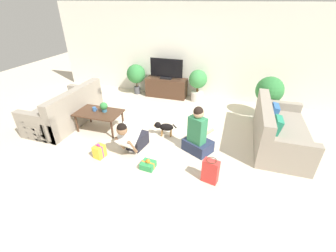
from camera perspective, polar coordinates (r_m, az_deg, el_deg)
ground_plane at (r=4.93m, az=-2.13°, el=-3.00°), size 16.00×16.00×0.00m
wall_back at (r=6.82m, az=5.32°, el=18.04°), size 8.40×0.06×2.60m
sofa_left at (r=5.94m, az=-24.38°, el=3.49°), size 0.94×1.86×0.87m
sofa_right at (r=5.06m, az=26.07°, el=-1.37°), size 0.94×1.86×0.87m
coffee_table at (r=5.29m, az=-17.15°, el=2.94°), size 1.01×0.62×0.45m
tv_console at (r=6.98m, az=-0.41°, el=9.74°), size 1.23×0.44×0.57m
tv at (r=6.81m, az=-0.43°, el=14.04°), size 0.98×0.20×0.59m
potted_plant_back_left at (r=7.17m, az=-8.10°, el=12.79°), size 0.57×0.57×0.93m
potted_plant_back_right at (r=6.63m, az=7.57°, el=10.87°), size 0.52×0.52×0.92m
potted_plant_corner_right at (r=6.05m, az=24.30°, el=7.85°), size 0.66×0.66×1.05m
person_kneeling at (r=4.40m, az=-9.24°, el=-2.73°), size 0.43×0.77×0.75m
person_sitting at (r=4.36m, az=7.56°, el=-2.45°), size 0.65×0.61×0.98m
dog at (r=4.91m, az=-1.00°, el=-0.24°), size 0.50×0.21×0.32m
gift_box_a at (r=4.49m, az=-17.02°, el=-6.16°), size 0.21×0.23×0.31m
gift_box_b at (r=4.10m, az=-5.10°, el=-9.78°), size 0.26×0.24×0.18m
gift_bag_a at (r=3.79m, az=10.72°, el=-11.18°), size 0.29×0.20×0.44m
mug at (r=5.33m, az=-18.17°, el=4.12°), size 0.12×0.08×0.09m
tabletop_plant at (r=5.20m, az=-15.97°, el=4.75°), size 0.17×0.17×0.22m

